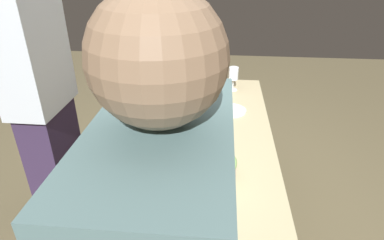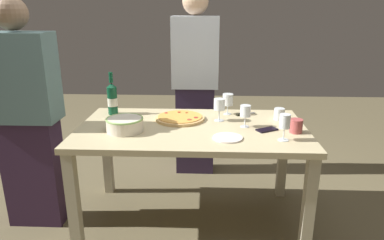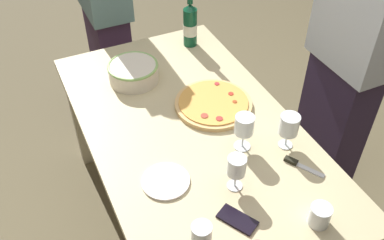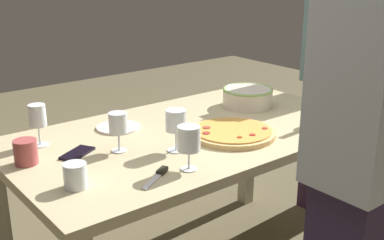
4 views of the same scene
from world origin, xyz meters
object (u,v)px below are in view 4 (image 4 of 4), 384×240
object	(u,v)px
cup_ceramic	(26,152)
person_host	(374,167)
wine_bottle	(338,92)
dining_table	(192,150)
wine_glass_near_pizza	(118,125)
pizza_knife	(158,175)
wine_glass_far_left	(189,141)
cell_phone	(77,153)
pizza	(233,132)
serving_bowl	(248,96)
side_plate	(118,127)
cup_amber	(75,176)
person_guest_left	(341,76)
wine_glass_far_right	(37,117)
wine_glass_by_bottle	(176,123)

from	to	relation	value
cup_ceramic	person_host	xyz separation A→B (m)	(-0.71, 0.96, 0.08)
wine_bottle	dining_table	bearing A→B (deg)	-24.19
wine_glass_near_pizza	pizza_knife	distance (m)	0.31
dining_table	pizza_knife	xyz separation A→B (m)	(0.39, 0.30, 0.10)
wine_glass_far_left	person_host	size ratio (longest dim) A/B	0.09
dining_table	cell_phone	distance (m)	0.53
wine_glass_near_pizza	pizza	bearing A→B (deg)	162.67
serving_bowl	side_plate	bearing A→B (deg)	-9.22
dining_table	wine_glass_far_left	xyz separation A→B (m)	(0.27, 0.32, 0.20)
pizza	cup_ceramic	distance (m)	0.84
pizza	pizza_knife	size ratio (longest dim) A/B	2.29
wine_bottle	cup_amber	xyz separation A→B (m)	(1.28, -0.09, -0.08)
pizza	person_host	world-z (taller)	person_host
pizza	serving_bowl	world-z (taller)	serving_bowl
wine_glass_far_left	pizza_knife	distance (m)	0.16
serving_bowl	pizza_knife	xyz separation A→B (m)	(0.84, 0.41, -0.05)
pizza	wine_glass_far_left	world-z (taller)	wine_glass_far_left
pizza	wine_glass_far_left	distance (m)	0.41
side_plate	dining_table	bearing A→B (deg)	136.51
serving_bowl	person_guest_left	xyz separation A→B (m)	(-0.71, 0.06, 0.01)
wine_glass_far_left	person_host	bearing A→B (deg)	116.51
wine_bottle	wine_glass_far_right	world-z (taller)	wine_bottle
side_plate	cell_phone	xyz separation A→B (m)	(0.28, 0.17, 0.00)
cup_ceramic	cell_phone	size ratio (longest dim) A/B	0.64
wine_glass_far_right	cup_ceramic	bearing A→B (deg)	53.19
wine_bottle	cell_phone	distance (m)	1.21
wine_glass_far_left	cup_ceramic	size ratio (longest dim) A/B	1.76
cell_phone	person_guest_left	distance (m)	1.67
wine_glass_far_right	side_plate	distance (m)	0.37
dining_table	side_plate	xyz separation A→B (m)	(0.24, -0.23, 0.10)
wine_glass_far_right	person_guest_left	distance (m)	1.76
serving_bowl	person_host	xyz separation A→B (m)	(0.44, 0.98, 0.07)
wine_glass_far_right	serving_bowl	bearing A→B (deg)	173.02
dining_table	serving_bowl	xyz separation A→B (m)	(-0.45, -0.11, 0.14)
cup_amber	side_plate	distance (m)	0.59
serving_bowl	cell_phone	distance (m)	0.97
wine_bottle	pizza_knife	distance (m)	1.03
wine_glass_by_bottle	side_plate	size ratio (longest dim) A/B	0.87
wine_glass_far_left	cell_phone	distance (m)	0.46
wine_glass_by_bottle	dining_table	bearing A→B (deg)	-143.17
cup_amber	cup_ceramic	world-z (taller)	cup_ceramic
cup_ceramic	dining_table	bearing A→B (deg)	172.51
pizza	side_plate	world-z (taller)	pizza
cup_ceramic	side_plate	world-z (taller)	cup_ceramic
cell_phone	wine_glass_by_bottle	bearing A→B (deg)	28.26
wine_bottle	wine_glass_by_bottle	xyz separation A→B (m)	(0.83, -0.14, -0.01)
wine_bottle	wine_glass_far_left	bearing A→B (deg)	2.04
wine_bottle	cup_ceramic	size ratio (longest dim) A/B	3.60
serving_bowl	dining_table	bearing A→B (deg)	14.26
person_guest_left	pizza	bearing A→B (deg)	8.59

